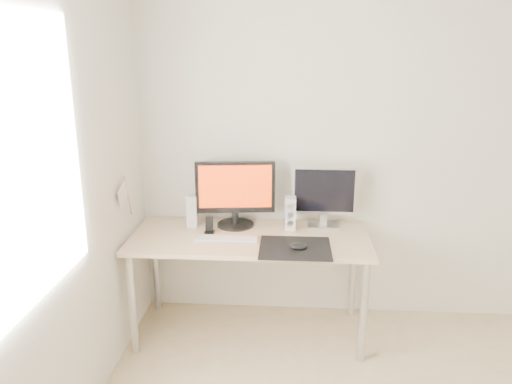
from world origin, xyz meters
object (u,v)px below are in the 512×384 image
object	(u,v)px
second_monitor	(324,193)
keyboard	(227,239)
desk	(250,246)
speaker_right	(290,213)
phone_dock	(209,228)
speaker_left	(192,211)
mouse	(298,246)
main_monitor	(235,192)

from	to	relation	value
second_monitor	keyboard	distance (m)	0.75
desk	second_monitor	bearing A→B (deg)	23.87
desk	speaker_right	bearing A→B (deg)	29.37
desk	phone_dock	bearing A→B (deg)	173.32
speaker_right	keyboard	xyz separation A→B (m)	(-0.41, -0.24, -0.11)
keyboard	speaker_left	bearing A→B (deg)	138.15
mouse	speaker_right	bearing A→B (deg)	97.79
speaker_left	keyboard	xyz separation A→B (m)	(0.27, -0.24, -0.11)
second_monitor	keyboard	world-z (taller)	second_monitor
desk	second_monitor	xyz separation A→B (m)	(0.50, 0.22, 0.32)
second_monitor	phone_dock	bearing A→B (deg)	-166.37
speaker_right	keyboard	world-z (taller)	speaker_right
main_monitor	second_monitor	bearing A→B (deg)	3.74
mouse	phone_dock	size ratio (longest dim) A/B	1.00
phone_dock	main_monitor	bearing A→B (deg)	42.30
speaker_right	phone_dock	distance (m)	0.57
desk	main_monitor	xyz separation A→B (m)	(-0.11, 0.18, 0.33)
mouse	desk	world-z (taller)	mouse
second_monitor	phone_dock	distance (m)	0.83
mouse	keyboard	world-z (taller)	mouse
second_monitor	mouse	bearing A→B (deg)	-111.83
speaker_right	keyboard	distance (m)	0.49
mouse	second_monitor	bearing A→B (deg)	68.17
second_monitor	speaker_right	size ratio (longest dim) A/B	1.97
desk	phone_dock	distance (m)	0.30
mouse	keyboard	xyz separation A→B (m)	(-0.47, 0.13, -0.02)
mouse	phone_dock	xyz separation A→B (m)	(-0.60, 0.26, 0.01)
desk	phone_dock	size ratio (longest dim) A/B	13.69
mouse	second_monitor	xyz separation A→B (m)	(0.18, 0.45, 0.22)
mouse	second_monitor	size ratio (longest dim) A/B	0.26
desk	speaker_right	world-z (taller)	speaker_right
phone_dock	speaker_left	bearing A→B (deg)	138.93
desk	second_monitor	world-z (taller)	second_monitor
desk	speaker_left	world-z (taller)	speaker_left
speaker_left	keyboard	size ratio (longest dim) A/B	0.54
desk	keyboard	bearing A→B (deg)	-147.84
phone_dock	keyboard	bearing A→B (deg)	-42.64
second_monitor	speaker_left	distance (m)	0.93
mouse	phone_dock	distance (m)	0.65
second_monitor	speaker_left	size ratio (longest dim) A/B	1.97
second_monitor	main_monitor	bearing A→B (deg)	-176.26
desk	speaker_right	xyz separation A→B (m)	(0.27, 0.15, 0.19)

